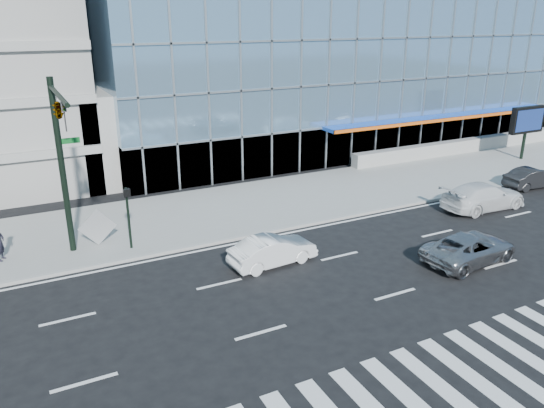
{
  "coord_description": "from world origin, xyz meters",
  "views": [
    {
      "loc": [
        -12.93,
        -18.55,
        10.64
      ],
      "look_at": [
        -2.01,
        3.0,
        1.95
      ],
      "focal_mm": 35.0,
      "sensor_mm": 36.0,
      "label": 1
    }
  ],
  "objects_px": {
    "ped_signal_post": "(128,209)",
    "white_suv": "(483,196)",
    "white_sedan": "(273,251)",
    "marquee_sign": "(527,121)",
    "silver_suv": "(470,248)",
    "traffic_signal": "(60,129)",
    "tilted_panel": "(98,227)",
    "dark_sedan": "(533,178)"
  },
  "relations": [
    {
      "from": "white_sedan",
      "to": "tilted_panel",
      "type": "relative_size",
      "value": 3.1
    },
    {
      "from": "white_sedan",
      "to": "white_suv",
      "type": "bearing_deg",
      "value": -91.04
    },
    {
      "from": "dark_sedan",
      "to": "marquee_sign",
      "type": "bearing_deg",
      "value": -40.95
    },
    {
      "from": "silver_suv",
      "to": "white_sedan",
      "type": "distance_m",
      "value": 8.91
    },
    {
      "from": "ped_signal_post",
      "to": "white_suv",
      "type": "bearing_deg",
      "value": -9.73
    },
    {
      "from": "white_sedan",
      "to": "tilted_panel",
      "type": "bearing_deg",
      "value": 46.16
    },
    {
      "from": "marquee_sign",
      "to": "white_suv",
      "type": "height_order",
      "value": "marquee_sign"
    },
    {
      "from": "white_suv",
      "to": "white_sedan",
      "type": "distance_m",
      "value": 14.1
    },
    {
      "from": "marquee_sign",
      "to": "silver_suv",
      "type": "relative_size",
      "value": 0.84
    },
    {
      "from": "silver_suv",
      "to": "white_suv",
      "type": "height_order",
      "value": "white_suv"
    },
    {
      "from": "traffic_signal",
      "to": "tilted_panel",
      "type": "distance_m",
      "value": 5.44
    },
    {
      "from": "marquee_sign",
      "to": "dark_sedan",
      "type": "xyz_separation_m",
      "value": [
        -5.08,
        -4.99,
        -2.41
      ]
    },
    {
      "from": "white_suv",
      "to": "silver_suv",
      "type": "bearing_deg",
      "value": 129.04
    },
    {
      "from": "ped_signal_post",
      "to": "white_suv",
      "type": "height_order",
      "value": "ped_signal_post"
    },
    {
      "from": "ped_signal_post",
      "to": "silver_suv",
      "type": "height_order",
      "value": "ped_signal_post"
    },
    {
      "from": "traffic_signal",
      "to": "tilted_panel",
      "type": "bearing_deg",
      "value": 50.81
    },
    {
      "from": "ped_signal_post",
      "to": "dark_sedan",
      "type": "bearing_deg",
      "value": -4.37
    },
    {
      "from": "white_sedan",
      "to": "marquee_sign",
      "type": "bearing_deg",
      "value": -78.64
    },
    {
      "from": "ped_signal_post",
      "to": "white_suv",
      "type": "relative_size",
      "value": 0.57
    },
    {
      "from": "white_suv",
      "to": "white_sedan",
      "type": "bearing_deg",
      "value": 94.61
    },
    {
      "from": "ped_signal_post",
      "to": "white_sedan",
      "type": "relative_size",
      "value": 0.74
    },
    {
      "from": "marquee_sign",
      "to": "ped_signal_post",
      "type": "bearing_deg",
      "value": -174.29
    },
    {
      "from": "white_suv",
      "to": "dark_sedan",
      "type": "distance_m",
      "value": 6.16
    },
    {
      "from": "marquee_sign",
      "to": "silver_suv",
      "type": "distance_m",
      "value": 20.52
    },
    {
      "from": "ped_signal_post",
      "to": "white_sedan",
      "type": "xyz_separation_m",
      "value": [
        5.35,
        -4.27,
        -1.48
      ]
    },
    {
      "from": "white_sedan",
      "to": "ped_signal_post",
      "type": "bearing_deg",
      "value": 46.56
    },
    {
      "from": "white_sedan",
      "to": "tilted_panel",
      "type": "distance_m",
      "value": 8.55
    },
    {
      "from": "ped_signal_post",
      "to": "white_sedan",
      "type": "bearing_deg",
      "value": -38.57
    },
    {
      "from": "white_suv",
      "to": "tilted_panel",
      "type": "relative_size",
      "value": 4.07
    },
    {
      "from": "silver_suv",
      "to": "white_suv",
      "type": "distance_m",
      "value": 7.64
    },
    {
      "from": "traffic_signal",
      "to": "white_sedan",
      "type": "height_order",
      "value": "traffic_signal"
    },
    {
      "from": "white_sedan",
      "to": "tilted_panel",
      "type": "xyz_separation_m",
      "value": [
        -6.64,
        5.37,
        0.4
      ]
    },
    {
      "from": "silver_suv",
      "to": "dark_sedan",
      "type": "relative_size",
      "value": 1.19
    },
    {
      "from": "white_suv",
      "to": "dark_sedan",
      "type": "relative_size",
      "value": 1.33
    },
    {
      "from": "traffic_signal",
      "to": "silver_suv",
      "type": "relative_size",
      "value": 1.68
    },
    {
      "from": "marquee_sign",
      "to": "white_suv",
      "type": "relative_size",
      "value": 0.76
    },
    {
      "from": "ped_signal_post",
      "to": "white_sedan",
      "type": "height_order",
      "value": "ped_signal_post"
    },
    {
      "from": "white_suv",
      "to": "tilted_panel",
      "type": "bearing_deg",
      "value": 78.7
    },
    {
      "from": "white_suv",
      "to": "white_sedan",
      "type": "relative_size",
      "value": 1.31
    },
    {
      "from": "white_suv",
      "to": "white_sedan",
      "type": "xyz_separation_m",
      "value": [
        -14.07,
        -0.94,
        -0.1
      ]
    },
    {
      "from": "ped_signal_post",
      "to": "traffic_signal",
      "type": "bearing_deg",
      "value": -171.48
    },
    {
      "from": "tilted_panel",
      "to": "traffic_signal",
      "type": "bearing_deg",
      "value": -132.07
    }
  ]
}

